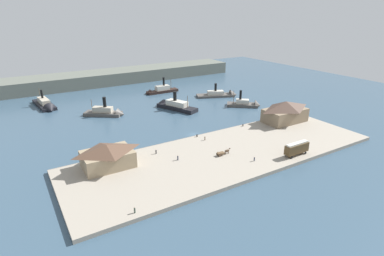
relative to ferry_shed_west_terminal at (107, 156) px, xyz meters
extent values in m
plane|color=#385166|center=(38.18, 11.13, -4.95)|extent=(320.00, 320.00, 0.00)
cube|color=#9E9384|center=(38.18, -10.87, -4.35)|extent=(110.00, 36.00, 1.20)
cube|color=gray|center=(38.18, 7.53, -4.45)|extent=(110.00, 0.80, 1.00)
cube|color=#998466|center=(0.00, 0.00, -1.18)|extent=(15.06, 10.55, 5.15)
pyramid|color=brown|center=(0.00, 0.00, 2.52)|extent=(15.37, 11.08, 2.25)
cube|color=#847056|center=(78.38, 0.91, -0.85)|extent=(18.46, 10.56, 5.81)
pyramid|color=#473328|center=(78.38, 0.91, 3.74)|extent=(18.83, 11.09, 3.37)
cube|color=#4C381E|center=(56.55, -24.87, -1.29)|extent=(9.35, 2.46, 3.12)
cube|color=beige|center=(56.55, -24.87, 0.52)|extent=(8.98, 1.72, 0.50)
cylinder|color=black|center=(59.83, -23.64, -3.30)|extent=(0.90, 0.18, 0.90)
cylinder|color=black|center=(59.83, -26.09, -3.30)|extent=(0.90, 0.18, 0.90)
cylinder|color=black|center=(53.28, -23.64, -3.30)|extent=(0.90, 0.18, 0.90)
cylinder|color=black|center=(53.28, -26.09, -3.30)|extent=(0.90, 0.18, 0.90)
cube|color=brown|center=(34.60, -11.98, -2.90)|extent=(2.48, 1.38, 0.50)
cylinder|color=#4C3828|center=(33.85, -11.29, -3.15)|extent=(1.20, 0.10, 1.20)
cylinder|color=#4C3828|center=(33.85, -12.67, -3.15)|extent=(1.20, 0.10, 1.20)
ellipsoid|color=#473323|center=(37.24, -11.98, -2.65)|extent=(2.00, 0.70, 0.90)
ellipsoid|color=#473323|center=(38.34, -11.98, -2.10)|extent=(0.70, 0.32, 0.44)
cylinder|color=#473323|center=(37.84, -11.78, -3.25)|extent=(0.16, 0.16, 1.00)
cylinder|color=#473323|center=(37.84, -12.18, -3.25)|extent=(0.16, 0.16, 1.00)
cylinder|color=#473323|center=(36.64, -11.78, -3.25)|extent=(0.16, 0.16, 1.00)
cylinder|color=#473323|center=(36.64, -12.18, -3.25)|extent=(0.16, 0.16, 1.00)
cylinder|color=#232328|center=(16.63, 0.61, -3.08)|extent=(0.40, 0.40, 1.35)
sphere|color=#CCA889|center=(16.63, 0.61, -2.28)|extent=(0.25, 0.25, 0.25)
cylinder|color=#3D4C42|center=(-1.84, -26.68, -3.06)|extent=(0.40, 0.40, 1.38)
sphere|color=#CCA889|center=(-1.84, -26.68, -2.24)|extent=(0.25, 0.25, 0.25)
cylinder|color=#33384C|center=(41.51, -20.89, -3.11)|extent=(0.38, 0.38, 1.29)
sphere|color=#CCA889|center=(41.51, -20.89, -2.35)|extent=(0.24, 0.24, 0.24)
cylinder|color=#6B5B4C|center=(37.34, 1.73, -3.09)|extent=(0.39, 0.39, 1.33)
sphere|color=#CCA889|center=(37.34, 1.73, -2.30)|extent=(0.24, 0.24, 0.24)
cylinder|color=#33384C|center=(20.67, -7.41, -3.03)|extent=(0.42, 0.42, 1.44)
sphere|color=#CCA889|center=(20.67, -7.41, -2.18)|extent=(0.26, 0.26, 0.26)
cylinder|color=black|center=(59.25, 5.84, -3.30)|extent=(0.44, 0.44, 0.90)
cylinder|color=black|center=(36.59, 6.13, -3.30)|extent=(0.44, 0.44, 0.90)
cube|color=black|center=(48.58, 44.03, -3.98)|extent=(14.13, 22.55, 1.95)
cone|color=black|center=(44.33, 54.12, -3.98)|extent=(6.59, 5.76, 5.49)
cube|color=beige|center=(48.58, 44.03, -1.71)|extent=(8.39, 12.04, 2.57)
cylinder|color=black|center=(48.11, 45.16, 1.84)|extent=(1.74, 1.74, 4.54)
cylinder|color=brown|center=(51.14, 37.98, 0.13)|extent=(0.24, 0.24, 6.26)
cube|color=#514C47|center=(79.56, 54.37, -4.33)|extent=(22.49, 14.15, 1.24)
cone|color=#514C47|center=(89.58, 50.35, -4.33)|extent=(5.81, 6.95, 5.92)
cube|color=beige|center=(79.56, 54.37, -2.66)|extent=(9.91, 7.02, 2.10)
cylinder|color=black|center=(79.55, 54.37, 0.55)|extent=(1.36, 1.36, 4.32)
cube|color=black|center=(-7.61, 85.00, -4.20)|extent=(9.27, 23.48, 1.51)
cone|color=black|center=(-6.35, 73.64, -4.20)|extent=(6.53, 4.77, 6.12)
cube|color=#B2A893|center=(-7.61, 85.00, -2.17)|extent=(5.06, 11.69, 2.55)
cylinder|color=black|center=(-7.77, 86.48, 1.28)|extent=(1.10, 1.10, 4.34)
cylinder|color=brown|center=(-8.36, 91.82, -0.10)|extent=(0.24, 0.24, 6.69)
cube|color=#514C47|center=(14.26, 54.46, -4.17)|extent=(17.41, 15.32, 1.56)
cone|color=#514C47|center=(21.14, 49.17, -4.17)|extent=(5.76, 6.17, 5.38)
cube|color=#B2A893|center=(14.26, 54.46, -2.12)|extent=(9.37, 8.34, 2.55)
cylinder|color=black|center=(15.22, 53.73, 1.55)|extent=(1.58, 1.58, 4.80)
cylinder|color=brown|center=(10.13, 57.64, -0.37)|extent=(0.24, 0.24, 6.05)
cube|color=black|center=(57.43, 78.36, -4.16)|extent=(19.34, 4.95, 1.58)
cone|color=black|center=(47.77, 78.41, -4.16)|extent=(3.50, 4.38, 4.36)
cube|color=beige|center=(57.43, 78.36, -2.03)|extent=(8.40, 3.87, 2.70)
cylinder|color=black|center=(58.43, 78.36, 1.79)|extent=(1.25, 1.25, 4.94)
cylinder|color=brown|center=(63.22, 78.33, -0.41)|extent=(0.24, 0.24, 5.94)
cube|color=#514C47|center=(80.42, 31.43, -4.26)|extent=(16.10, 14.69, 1.39)
cone|color=#514C47|center=(86.51, 26.51, -4.26)|extent=(5.72, 6.13, 5.60)
cube|color=beige|center=(80.42, 31.43, -2.46)|extent=(7.21, 6.75, 2.20)
cylinder|color=black|center=(79.49, 32.18, 1.02)|extent=(1.23, 1.23, 4.76)
cylinder|color=brown|center=(76.77, 34.38, -0.18)|extent=(0.24, 0.24, 6.76)
cube|color=#60665B|center=(38.18, 121.13, -0.95)|extent=(180.00, 24.00, 8.00)
camera|label=1|loc=(-22.74, -87.57, 42.32)|focal=29.12mm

